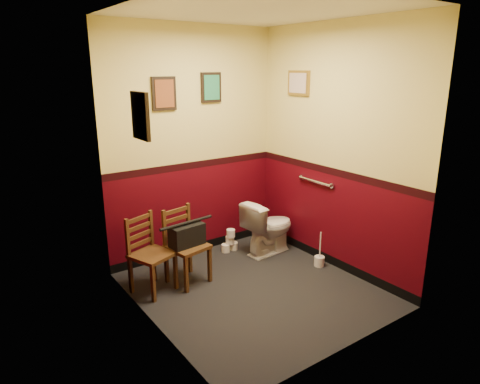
% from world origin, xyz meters
% --- Properties ---
extents(floor, '(2.20, 2.40, 0.00)m').
position_xyz_m(floor, '(0.00, 0.00, 0.00)').
color(floor, black).
rests_on(floor, ground).
extents(ceiling, '(2.20, 2.40, 0.00)m').
position_xyz_m(ceiling, '(0.00, 0.00, 2.70)').
color(ceiling, silver).
rests_on(ceiling, ground).
extents(wall_back, '(2.20, 0.00, 2.70)m').
position_xyz_m(wall_back, '(0.00, 1.20, 1.35)').
color(wall_back, '#42030D').
rests_on(wall_back, ground).
extents(wall_front, '(2.20, 0.00, 2.70)m').
position_xyz_m(wall_front, '(0.00, -1.20, 1.35)').
color(wall_front, '#42030D').
rests_on(wall_front, ground).
extents(wall_left, '(0.00, 2.40, 2.70)m').
position_xyz_m(wall_left, '(-1.10, 0.00, 1.35)').
color(wall_left, '#42030D').
rests_on(wall_left, ground).
extents(wall_right, '(0.00, 2.40, 2.70)m').
position_xyz_m(wall_right, '(1.10, 0.00, 1.35)').
color(wall_right, '#42030D').
rests_on(wall_right, ground).
extents(grab_bar, '(0.05, 0.56, 0.06)m').
position_xyz_m(grab_bar, '(1.07, 0.25, 0.95)').
color(grab_bar, silver).
rests_on(grab_bar, wall_right).
extents(framed_print_back_a, '(0.28, 0.04, 0.36)m').
position_xyz_m(framed_print_back_a, '(-0.35, 1.18, 1.95)').
color(framed_print_back_a, black).
rests_on(framed_print_back_a, wall_back).
extents(framed_print_back_b, '(0.26, 0.04, 0.34)m').
position_xyz_m(framed_print_back_b, '(0.25, 1.18, 2.00)').
color(framed_print_back_b, black).
rests_on(framed_print_back_b, wall_back).
extents(framed_print_left, '(0.04, 0.30, 0.38)m').
position_xyz_m(framed_print_left, '(-1.08, 0.10, 1.85)').
color(framed_print_left, black).
rests_on(framed_print_left, wall_left).
extents(framed_print_right, '(0.04, 0.34, 0.28)m').
position_xyz_m(framed_print_right, '(1.08, 0.60, 2.05)').
color(framed_print_right, olive).
rests_on(framed_print_right, wall_right).
extents(toilet, '(0.70, 0.43, 0.66)m').
position_xyz_m(toilet, '(0.72, 0.65, 0.33)').
color(toilet, white).
rests_on(toilet, floor).
extents(toilet_brush, '(0.12, 0.12, 0.42)m').
position_xyz_m(toilet_brush, '(0.96, 0.00, 0.07)').
color(toilet_brush, silver).
rests_on(toilet_brush, floor).
extents(chair_left, '(0.48, 0.48, 0.80)m').
position_xyz_m(chair_left, '(-0.86, 0.62, 0.40)').
color(chair_left, '#553519').
rests_on(chair_left, floor).
extents(chair_right, '(0.45, 0.45, 0.81)m').
position_xyz_m(chair_right, '(-0.47, 0.59, 0.41)').
color(chair_right, '#553519').
rests_on(chair_right, floor).
extents(handbag, '(0.38, 0.22, 0.26)m').
position_xyz_m(handbag, '(-0.47, 0.55, 0.54)').
color(handbag, black).
rests_on(handbag, chair_right).
extents(tp_stack, '(0.22, 0.14, 0.29)m').
position_xyz_m(tp_stack, '(0.35, 0.96, 0.12)').
color(tp_stack, silver).
rests_on(tp_stack, floor).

